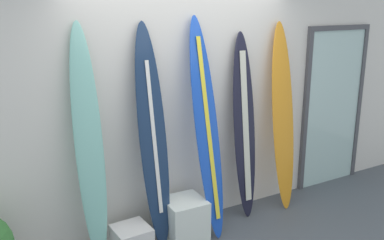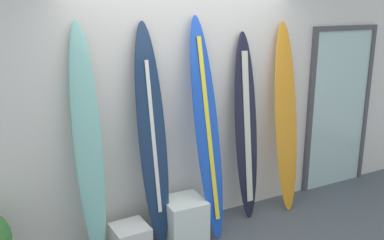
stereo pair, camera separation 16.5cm
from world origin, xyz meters
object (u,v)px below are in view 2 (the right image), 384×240
at_px(surfboard_navy, 152,139).
at_px(surfboard_sunset, 286,119).
at_px(display_block_center, 184,219).
at_px(glass_door, 339,106).
at_px(surfboard_charcoal, 246,128).
at_px(surfboard_seafoam, 88,146).
at_px(surfboard_cobalt, 207,130).
at_px(display_block_left, 130,239).

distance_m(surfboard_navy, surfboard_sunset, 1.64).
relative_size(surfboard_sunset, display_block_center, 5.11).
xyz_separation_m(surfboard_navy, glass_door, (2.67, 0.20, -0.01)).
height_order(surfboard_navy, surfboard_charcoal, surfboard_navy).
bearing_deg(surfboard_sunset, glass_door, 10.76).
distance_m(surfboard_seafoam, surfboard_cobalt, 1.18).
bearing_deg(surfboard_charcoal, display_block_left, -173.67).
distance_m(display_block_center, glass_door, 2.56).
xyz_separation_m(surfboard_cobalt, display_block_left, (-0.87, -0.04, -0.97)).
height_order(surfboard_navy, surfboard_sunset, surfboard_navy).
relative_size(surfboard_cobalt, glass_door, 1.08).
relative_size(surfboard_charcoal, surfboard_sunset, 0.96).
bearing_deg(surfboard_charcoal, surfboard_sunset, -4.15).
xyz_separation_m(surfboard_charcoal, glass_door, (1.55, 0.16, 0.04)).
xyz_separation_m(surfboard_seafoam, surfboard_cobalt, (1.18, -0.12, 0.02)).
relative_size(surfboard_navy, display_block_left, 6.33).
bearing_deg(surfboard_charcoal, surfboard_cobalt, -168.48).
bearing_deg(glass_door, surfboard_seafoam, -177.31).
bearing_deg(surfboard_seafoam, surfboard_sunset, -1.05).
xyz_separation_m(surfboard_seafoam, surfboard_sunset, (2.26, -0.04, -0.01)).
height_order(surfboard_navy, surfboard_cobalt, surfboard_cobalt).
bearing_deg(glass_door, surfboard_charcoal, -174.17).
distance_m(surfboard_sunset, glass_door, 1.05).
distance_m(surfboard_charcoal, glass_door, 1.56).
distance_m(surfboard_charcoal, display_block_center, 1.19).
relative_size(surfboard_cobalt, display_block_center, 5.31).
relative_size(surfboard_navy, surfboard_charcoal, 1.06).
height_order(surfboard_navy, display_block_left, surfboard_navy).
bearing_deg(surfboard_charcoal, surfboard_navy, -177.94).
xyz_separation_m(display_block_left, glass_door, (2.98, 0.32, 0.93)).
bearing_deg(surfboard_sunset, display_block_left, -176.45).
distance_m(surfboard_cobalt, glass_door, 2.13).
bearing_deg(surfboard_navy, surfboard_charcoal, 2.06).
distance_m(surfboard_cobalt, display_block_center, 0.94).
bearing_deg(display_block_center, surfboard_navy, 159.22).
height_order(surfboard_sunset, display_block_left, surfboard_sunset).
bearing_deg(surfboard_sunset, surfboard_navy, -179.90).
xyz_separation_m(display_block_left, display_block_center, (0.59, 0.01, 0.07)).
xyz_separation_m(surfboard_seafoam, display_block_left, (0.31, -0.16, -0.95)).
distance_m(surfboard_seafoam, glass_door, 3.29).
height_order(display_block_left, glass_door, glass_door).
xyz_separation_m(surfboard_charcoal, display_block_left, (-1.43, -0.16, -0.89)).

